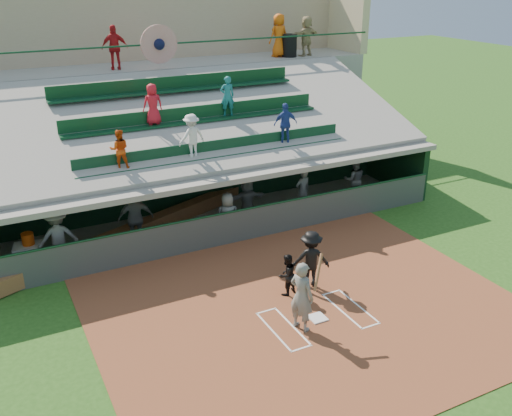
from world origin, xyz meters
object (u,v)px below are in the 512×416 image
catcher (287,275)px  trash_bin (289,46)px  white_table (29,255)px  water_cooler (28,239)px  batter_at_plate (302,296)px  home_plate (317,318)px

catcher → trash_bin: (6.53, 11.40, 4.48)m
white_table → water_cooler: size_ratio=2.29×
catcher → white_table: 7.83m
catcher → trash_bin: bearing=-136.0°
batter_at_plate → trash_bin: 15.33m
trash_bin → batter_at_plate: bearing=-118.4°
catcher → water_cooler: bearing=-54.8°
home_plate → batter_at_plate: size_ratio=0.22×
home_plate → catcher: bearing=94.7°
batter_at_plate → catcher: bearing=73.1°
home_plate → catcher: 1.54m
home_plate → trash_bin: bearing=63.4°
home_plate → trash_bin: size_ratio=0.43×
catcher → white_table: (-6.14, 4.85, -0.22)m
batter_at_plate → trash_bin: bearing=61.6°
batter_at_plate → catcher: 1.69m
white_table → water_cooler: water_cooler is taller
home_plate → water_cooler: size_ratio=1.20×
batter_at_plate → water_cooler: size_ratio=5.46×
home_plate → batter_at_plate: bearing=-165.0°
batter_at_plate → catcher: (0.48, 1.58, -0.33)m
batter_at_plate → catcher: size_ratio=1.63×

